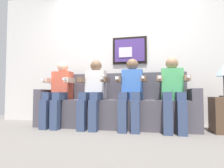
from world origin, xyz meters
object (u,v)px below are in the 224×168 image
(couch, at_px, (114,108))
(person_leftmost, at_px, (59,90))
(table_lamp, at_px, (224,72))
(person_right_center, at_px, (131,90))
(person_left_center, at_px, (94,90))
(person_rightmost, at_px, (173,90))

(couch, xyz_separation_m, person_leftmost, (-0.92, -0.17, 0.29))
(couch, relative_size, table_lamp, 5.63)
(couch, distance_m, person_right_center, 0.46)
(person_leftmost, xyz_separation_m, person_left_center, (0.61, 0.00, -0.00))
(couch, relative_size, person_left_center, 2.33)
(person_right_center, bearing_deg, person_leftmost, 180.00)
(table_lamp, bearing_deg, person_leftmost, -178.40)
(person_right_center, height_order, person_rightmost, same)
(person_leftmost, bearing_deg, table_lamp, 1.60)
(couch, relative_size, person_right_center, 2.33)
(couch, relative_size, person_rightmost, 2.33)
(couch, height_order, person_rightmost, person_rightmost)
(person_rightmost, bearing_deg, table_lamp, 5.72)
(person_left_center, relative_size, table_lamp, 2.41)
(person_rightmost, height_order, table_lamp, person_rightmost)
(couch, distance_m, person_rightmost, 0.98)
(couch, relative_size, person_leftmost, 2.33)
(person_leftmost, relative_size, person_left_center, 1.00)
(person_leftmost, xyz_separation_m, person_right_center, (1.22, 0.00, 0.00))
(person_right_center, distance_m, person_rightmost, 0.61)
(person_rightmost, bearing_deg, person_leftmost, 180.00)
(person_rightmost, distance_m, table_lamp, 0.75)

